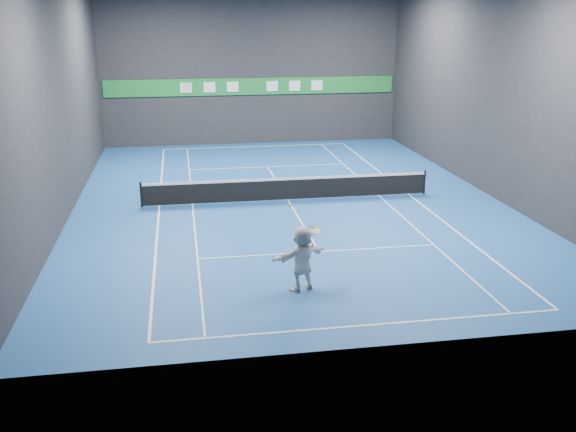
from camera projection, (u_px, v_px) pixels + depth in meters
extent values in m
plane|color=#1A4C91|center=(288.00, 200.00, 27.83)|extent=(26.00, 26.00, 0.00)
cube|color=#262528|center=(252.00, 70.00, 38.69)|extent=(18.00, 0.10, 9.00)
cube|color=#262528|center=(385.00, 166.00, 14.25)|extent=(18.00, 0.10, 9.00)
cube|color=#262528|center=(61.00, 100.00, 25.04)|extent=(0.10, 26.00, 9.00)
cube|color=#262528|center=(491.00, 91.00, 27.90)|extent=(0.10, 26.00, 9.00)
cube|color=white|center=(364.00, 325.00, 16.66)|extent=(10.98, 0.08, 0.01)
cube|color=white|center=(255.00, 146.00, 39.01)|extent=(10.98, 0.08, 0.01)
cube|color=white|center=(159.00, 206.00, 26.96)|extent=(0.08, 23.78, 0.01)
cube|color=white|center=(409.00, 194.00, 28.70)|extent=(0.08, 23.78, 0.01)
cube|color=white|center=(192.00, 204.00, 27.18)|extent=(0.06, 23.78, 0.01)
cube|color=white|center=(379.00, 196.00, 28.48)|extent=(0.06, 23.78, 0.01)
cube|color=white|center=(319.00, 252.00, 21.82)|extent=(8.23, 0.06, 0.01)
cube|color=white|center=(268.00, 167.00, 33.85)|extent=(8.23, 0.06, 0.01)
cube|color=white|center=(288.00, 200.00, 27.83)|extent=(0.06, 12.80, 0.01)
imported|color=white|center=(302.00, 258.00, 18.56)|extent=(1.88, 1.28, 1.95)
sphere|color=yellow|center=(290.00, 206.00, 17.96)|extent=(0.07, 0.07, 0.07)
cylinder|color=black|center=(141.00, 195.00, 26.68)|extent=(0.10, 0.10, 1.07)
cylinder|color=black|center=(424.00, 182.00, 28.66)|extent=(0.10, 0.10, 1.07)
cube|color=black|center=(288.00, 190.00, 27.69)|extent=(12.40, 0.03, 0.86)
cube|color=white|center=(288.00, 179.00, 27.54)|extent=(12.40, 0.04, 0.10)
cube|color=#1C8330|center=(252.00, 86.00, 38.94)|extent=(17.64, 0.06, 1.00)
cube|color=silver|center=(186.00, 88.00, 38.24)|extent=(0.70, 0.04, 0.60)
cube|color=white|center=(209.00, 87.00, 38.47)|extent=(0.70, 0.04, 0.60)
cube|color=white|center=(233.00, 87.00, 38.69)|extent=(0.70, 0.04, 0.60)
cube|color=white|center=(272.00, 86.00, 39.07)|extent=(0.70, 0.04, 0.60)
cube|color=white|center=(295.00, 86.00, 39.29)|extent=(0.70, 0.04, 0.60)
cube|color=white|center=(317.00, 85.00, 39.52)|extent=(0.70, 0.04, 0.60)
torus|color=red|center=(311.00, 230.00, 18.40)|extent=(0.41, 0.36, 0.28)
cylinder|color=#CBDB4D|center=(316.00, 231.00, 18.43)|extent=(0.37, 0.36, 0.09)
cylinder|color=red|center=(310.00, 237.00, 18.46)|extent=(0.05, 0.14, 0.17)
cylinder|color=yellow|center=(313.00, 247.00, 18.54)|extent=(0.10, 0.16, 0.25)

